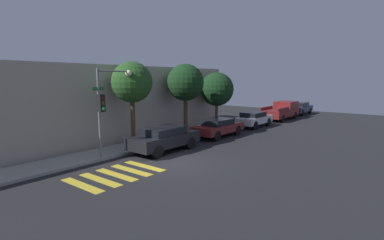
{
  "coord_description": "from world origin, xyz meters",
  "views": [
    {
      "loc": [
        -11.17,
        -9.96,
        4.31
      ],
      "look_at": [
        4.12,
        2.1,
        1.6
      ],
      "focal_mm": 28.0,
      "sensor_mm": 36.0,
      "label": 1
    }
  ],
  "objects_px": {
    "tree_near_corner": "(132,83)",
    "tree_far_end": "(217,89)",
    "sedan_near_corner": "(165,138)",
    "sedan_middle": "(218,127)",
    "traffic_light_pole": "(108,98)",
    "sedan_tail_of_row": "(299,108)",
    "pickup_truck": "(282,111)",
    "tree_midblock": "(186,83)",
    "sedan_far_end": "(254,119)"
  },
  "relations": [
    {
      "from": "sedan_near_corner",
      "to": "tree_far_end",
      "type": "distance_m",
      "value": 9.38
    },
    {
      "from": "pickup_truck",
      "to": "tree_midblock",
      "type": "height_order",
      "value": "tree_midblock"
    },
    {
      "from": "sedan_middle",
      "to": "sedan_far_end",
      "type": "height_order",
      "value": "sedan_far_end"
    },
    {
      "from": "pickup_truck",
      "to": "tree_midblock",
      "type": "distance_m",
      "value": 13.97
    },
    {
      "from": "traffic_light_pole",
      "to": "sedan_near_corner",
      "type": "distance_m",
      "value": 4.09
    },
    {
      "from": "sedan_near_corner",
      "to": "pickup_truck",
      "type": "distance_m",
      "value": 18.03
    },
    {
      "from": "sedan_middle",
      "to": "tree_near_corner",
      "type": "height_order",
      "value": "tree_near_corner"
    },
    {
      "from": "sedan_near_corner",
      "to": "tree_near_corner",
      "type": "distance_m",
      "value": 3.93
    },
    {
      "from": "sedan_near_corner",
      "to": "sedan_middle",
      "type": "relative_size",
      "value": 1.0
    },
    {
      "from": "traffic_light_pole",
      "to": "tree_far_end",
      "type": "relative_size",
      "value": 1.0
    },
    {
      "from": "pickup_truck",
      "to": "sedan_far_end",
      "type": "bearing_deg",
      "value": 180.0
    },
    {
      "from": "sedan_far_end",
      "to": "sedan_tail_of_row",
      "type": "relative_size",
      "value": 0.94
    },
    {
      "from": "pickup_truck",
      "to": "traffic_light_pole",
      "type": "bearing_deg",
      "value": 176.55
    },
    {
      "from": "sedan_far_end",
      "to": "tree_midblock",
      "type": "bearing_deg",
      "value": 162.87
    },
    {
      "from": "sedan_middle",
      "to": "tree_far_end",
      "type": "distance_m",
      "value": 4.53
    },
    {
      "from": "pickup_truck",
      "to": "sedan_tail_of_row",
      "type": "bearing_deg",
      "value": 0.0
    },
    {
      "from": "pickup_truck",
      "to": "sedan_middle",
      "type": "bearing_deg",
      "value": 180.0
    },
    {
      "from": "traffic_light_pole",
      "to": "pickup_truck",
      "type": "xyz_separation_m",
      "value": [
        21.01,
        -1.27,
        -2.37
      ]
    },
    {
      "from": "sedan_middle",
      "to": "tree_midblock",
      "type": "distance_m",
      "value": 4.06
    },
    {
      "from": "sedan_middle",
      "to": "tree_midblock",
      "type": "relative_size",
      "value": 0.85
    },
    {
      "from": "traffic_light_pole",
      "to": "tree_near_corner",
      "type": "distance_m",
      "value": 2.69
    },
    {
      "from": "sedan_near_corner",
      "to": "tree_midblock",
      "type": "xyz_separation_m",
      "value": [
        4.57,
        2.14,
        3.19
      ]
    },
    {
      "from": "tree_near_corner",
      "to": "tree_far_end",
      "type": "relative_size",
      "value": 1.1
    },
    {
      "from": "tree_far_end",
      "to": "tree_near_corner",
      "type": "bearing_deg",
      "value": 180.0
    },
    {
      "from": "tree_midblock",
      "to": "tree_far_end",
      "type": "height_order",
      "value": "tree_midblock"
    },
    {
      "from": "sedan_tail_of_row",
      "to": "tree_midblock",
      "type": "height_order",
      "value": "tree_midblock"
    },
    {
      "from": "traffic_light_pole",
      "to": "tree_near_corner",
      "type": "bearing_deg",
      "value": 19.74
    },
    {
      "from": "sedan_far_end",
      "to": "tree_far_end",
      "type": "distance_m",
      "value": 4.38
    },
    {
      "from": "tree_near_corner",
      "to": "traffic_light_pole",
      "type": "bearing_deg",
      "value": -160.26
    },
    {
      "from": "tree_midblock",
      "to": "sedan_near_corner",
      "type": "bearing_deg",
      "value": -154.91
    },
    {
      "from": "tree_far_end",
      "to": "sedan_tail_of_row",
      "type": "bearing_deg",
      "value": -8.21
    },
    {
      "from": "sedan_near_corner",
      "to": "tree_far_end",
      "type": "height_order",
      "value": "tree_far_end"
    },
    {
      "from": "sedan_middle",
      "to": "sedan_tail_of_row",
      "type": "bearing_deg",
      "value": -0.0
    },
    {
      "from": "sedan_near_corner",
      "to": "sedan_middle",
      "type": "height_order",
      "value": "sedan_near_corner"
    },
    {
      "from": "sedan_middle",
      "to": "pickup_truck",
      "type": "distance_m",
      "value": 12.28
    },
    {
      "from": "traffic_light_pole",
      "to": "tree_midblock",
      "type": "distance_m",
      "value": 7.63
    },
    {
      "from": "pickup_truck",
      "to": "sedan_tail_of_row",
      "type": "relative_size",
      "value": 1.23
    },
    {
      "from": "sedan_tail_of_row",
      "to": "tree_near_corner",
      "type": "distance_m",
      "value": 24.44
    },
    {
      "from": "sedan_tail_of_row",
      "to": "pickup_truck",
      "type": "bearing_deg",
      "value": -180.0
    },
    {
      "from": "sedan_middle",
      "to": "sedan_far_end",
      "type": "xyz_separation_m",
      "value": [
        5.76,
        0.0,
        0.0
      ]
    },
    {
      "from": "traffic_light_pole",
      "to": "pickup_truck",
      "type": "bearing_deg",
      "value": -3.45
    },
    {
      "from": "pickup_truck",
      "to": "sedan_tail_of_row",
      "type": "xyz_separation_m",
      "value": [
        5.54,
        0.0,
        -0.14
      ]
    },
    {
      "from": "sedan_tail_of_row",
      "to": "tree_midblock",
      "type": "bearing_deg",
      "value": 173.58
    },
    {
      "from": "pickup_truck",
      "to": "sedan_near_corner",
      "type": "bearing_deg",
      "value": 180.0
    },
    {
      "from": "sedan_tail_of_row",
      "to": "tree_far_end",
      "type": "distance_m",
      "value": 15.2
    },
    {
      "from": "traffic_light_pole",
      "to": "tree_midblock",
      "type": "height_order",
      "value": "tree_midblock"
    },
    {
      "from": "sedan_near_corner",
      "to": "pickup_truck",
      "type": "height_order",
      "value": "pickup_truck"
    },
    {
      "from": "sedan_near_corner",
      "to": "pickup_truck",
      "type": "bearing_deg",
      "value": -0.0
    },
    {
      "from": "sedan_far_end",
      "to": "tree_midblock",
      "type": "height_order",
      "value": "tree_midblock"
    },
    {
      "from": "sedan_far_end",
      "to": "tree_near_corner",
      "type": "height_order",
      "value": "tree_near_corner"
    }
  ]
}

